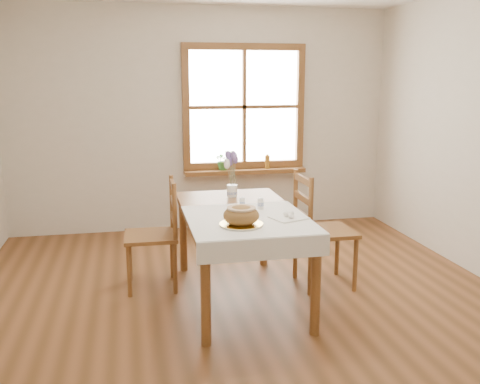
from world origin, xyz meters
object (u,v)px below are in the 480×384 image
(chair_right, at_px, (325,229))
(bread_plate, at_px, (241,225))
(dining_table, at_px, (240,220))
(flower_vase, at_px, (232,192))
(chair_left, at_px, (151,234))

(chair_right, bearing_deg, bread_plate, 124.74)
(dining_table, bearing_deg, flower_vase, 86.66)
(bread_plate, bearing_deg, dining_table, 79.25)
(chair_left, relative_size, chair_right, 0.94)
(dining_table, relative_size, flower_vase, 15.50)
(chair_right, bearing_deg, flower_vase, 65.25)
(flower_vase, bearing_deg, bread_plate, -97.08)
(chair_left, distance_m, bread_plate, 1.11)
(chair_right, xyz_separation_m, bread_plate, (-0.88, -0.62, 0.26))
(dining_table, height_order, flower_vase, flower_vase)
(chair_left, distance_m, flower_vase, 0.81)
(dining_table, distance_m, flower_vase, 0.50)
(chair_right, bearing_deg, dining_table, 99.46)
(dining_table, height_order, chair_right, chair_right)
(dining_table, relative_size, bread_plate, 5.29)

